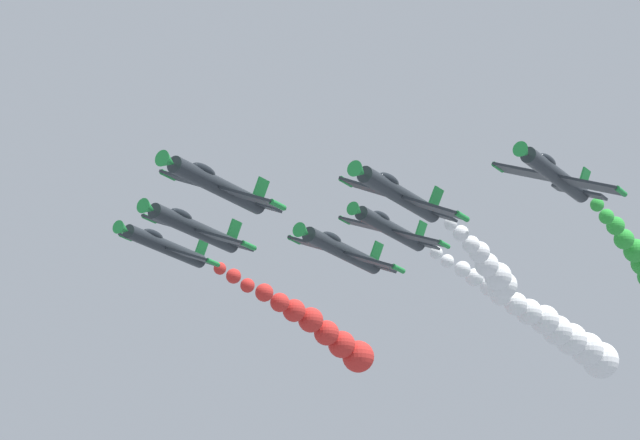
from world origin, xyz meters
The scene contains 10 objects.
airplane_lead centered at (0.24, 11.81, 97.22)m, with size 8.95×10.35×4.05m.
airplane_left_inner centered at (-8.42, 4.08, 97.32)m, with size 8.81×10.35×4.38m.
smoke_trail_left_inner centered at (-7.66, -10.98, 96.31)m, with size 2.76×12.53×2.87m.
airplane_right_inner centered at (7.24, 4.81, 97.60)m, with size 9.01×10.35×3.89m.
airplane_left_outer centered at (0.09, -3.01, 96.89)m, with size 8.97×10.35×4.00m.
airplane_right_outer centered at (-15.72, -4.14, 99.81)m, with size 9.03×10.35×3.84m.
airplane_trailing centered at (16.08, -3.28, 99.95)m, with size 8.99×10.35×3.94m.
smoke_trail_trailing centered at (14.49, -23.87, 97.39)m, with size 4.46×19.88×5.92m.
airplane_high_slot centered at (0.50, -10.86, 100.78)m, with size 9.01×10.35×3.87m.
smoke_trail_high_slot centered at (-1.61, -38.46, 98.24)m, with size 5.59×28.74×6.15m.
Camera 1 is at (-49.91, 80.47, 66.38)m, focal length 81.57 mm.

